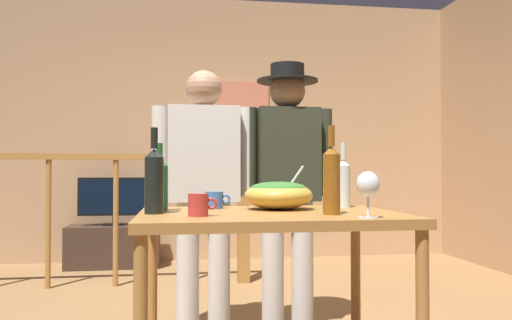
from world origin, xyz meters
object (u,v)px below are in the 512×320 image
(stair_railing, at_px, (140,201))
(wine_bottle_clear, at_px, (343,182))
(flat_screen_tv, at_px, (114,197))
(wine_glass, at_px, (368,186))
(serving_table, at_px, (269,232))
(salad_bowl, at_px, (279,194))
(mug_red, at_px, (199,205))
(wine_bottle_green, at_px, (159,183))
(tv_console, at_px, (114,246))
(person_standing_left, at_px, (204,179))
(wine_bottle_amber, at_px, (331,179))
(framed_picture, at_px, (242,111))
(mug_blue, at_px, (214,200))
(person_standing_right, at_px, (287,174))
(wine_bottle_dark, at_px, (154,179))

(stair_railing, relative_size, wine_bottle_clear, 8.63)
(flat_screen_tv, relative_size, wine_glass, 3.85)
(serving_table, bearing_deg, wine_bottle_clear, 29.95)
(stair_railing, bearing_deg, salad_bowl, -68.85)
(wine_glass, distance_m, wine_bottle_clear, 0.58)
(flat_screen_tv, relative_size, mug_red, 5.91)
(stair_railing, distance_m, wine_bottle_green, 2.08)
(tv_console, relative_size, wine_glass, 5.06)
(tv_console, relative_size, person_standing_left, 0.58)
(wine_bottle_amber, xyz_separation_m, wine_bottle_clear, (0.18, 0.40, -0.02))
(serving_table, xyz_separation_m, wine_bottle_clear, (0.41, 0.24, 0.21))
(framed_picture, xyz_separation_m, stair_railing, (-1.01, -1.19, -0.91))
(salad_bowl, bearing_deg, serving_table, -114.42)
(stair_railing, bearing_deg, wine_glass, -67.63)
(serving_table, bearing_deg, salad_bowl, 65.58)
(stair_railing, height_order, tv_console, stair_railing)
(wine_glass, bearing_deg, serving_table, 133.78)
(wine_glass, distance_m, wine_bottle_green, 0.93)
(mug_red, height_order, person_standing_left, person_standing_left)
(tv_console, bearing_deg, person_standing_left, -70.97)
(salad_bowl, height_order, mug_blue, salad_bowl)
(salad_bowl, distance_m, person_standing_left, 0.73)
(stair_railing, relative_size, person_standing_right, 1.74)
(mug_red, relative_size, person_standing_left, 0.08)
(wine_bottle_amber, bearing_deg, wine_bottle_dark, 167.94)
(tv_console, distance_m, person_standing_right, 2.73)
(wine_glass, xyz_separation_m, mug_red, (-0.63, 0.17, -0.08))
(tv_console, distance_m, wine_bottle_green, 3.09)
(tv_console, bearing_deg, wine_glass, -68.36)
(stair_railing, xyz_separation_m, mug_red, (0.41, -2.36, 0.12))
(salad_bowl, bearing_deg, flat_screen_tv, 110.87)
(flat_screen_tv, relative_size, wine_bottle_clear, 2.14)
(wine_bottle_clear, bearing_deg, tv_console, 116.92)
(serving_table, distance_m, wine_bottle_dark, 0.54)
(salad_bowl, xyz_separation_m, person_standing_left, (-0.32, 0.65, 0.06))
(wine_glass, bearing_deg, mug_red, 164.56)
(serving_table, distance_m, person_standing_left, 0.87)
(wine_glass, bearing_deg, wine_bottle_dark, 158.33)
(framed_picture, bearing_deg, person_standing_left, -101.76)
(wine_bottle_dark, bearing_deg, wine_bottle_green, 84.01)
(salad_bowl, distance_m, person_standing_right, 0.68)
(wine_glass, height_order, person_standing_right, person_standing_right)
(serving_table, xyz_separation_m, salad_bowl, (0.07, 0.15, 0.16))
(flat_screen_tv, relative_size, serving_table, 0.61)
(tv_console, distance_m, wine_bottle_dark, 3.23)
(wine_bottle_clear, bearing_deg, stair_railing, 120.02)
(serving_table, relative_size, wine_bottle_green, 3.67)
(mug_blue, bearing_deg, framed_picture, 80.69)
(tv_console, bearing_deg, wine_bottle_amber, -68.74)
(wine_bottle_green, xyz_separation_m, wine_bottle_clear, (0.89, 0.10, 0.00))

